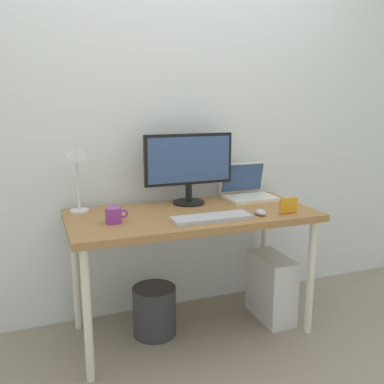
% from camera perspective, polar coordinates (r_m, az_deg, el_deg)
% --- Properties ---
extents(ground_plane, '(6.00, 6.00, 0.00)m').
position_cam_1_polar(ground_plane, '(2.79, -0.00, -17.79)').
color(ground_plane, gray).
extents(back_wall, '(4.40, 0.04, 2.60)m').
position_cam_1_polar(back_wall, '(2.79, -2.91, 10.22)').
color(back_wall, silver).
rests_on(back_wall, ground_plane).
extents(desk, '(1.43, 0.67, 0.75)m').
position_cam_1_polar(desk, '(2.52, -0.00, -4.17)').
color(desk, olive).
rests_on(desk, ground_plane).
extents(monitor, '(0.57, 0.20, 0.44)m').
position_cam_1_polar(monitor, '(2.66, -0.43, 3.75)').
color(monitor, black).
rests_on(monitor, desk).
extents(laptop, '(0.32, 0.26, 0.23)m').
position_cam_1_polar(laptop, '(2.87, 7.31, 0.36)').
color(laptop, silver).
rests_on(laptop, desk).
extents(desk_lamp, '(0.11, 0.16, 0.42)m').
position_cam_1_polar(desk_lamp, '(2.50, -14.99, 3.83)').
color(desk_lamp, silver).
rests_on(desk_lamp, desk).
extents(keyboard, '(0.44, 0.14, 0.02)m').
position_cam_1_polar(keyboard, '(2.34, 2.60, -3.46)').
color(keyboard, '#B2B2B7').
rests_on(keyboard, desk).
extents(mouse, '(0.06, 0.09, 0.03)m').
position_cam_1_polar(mouse, '(2.47, 9.06, -2.67)').
color(mouse, '#B2B2B7').
rests_on(mouse, desk).
extents(coffee_mug, '(0.12, 0.09, 0.08)m').
position_cam_1_polar(coffee_mug, '(2.32, -10.34, -3.05)').
color(coffee_mug, purple).
rests_on(coffee_mug, desk).
extents(photo_frame, '(0.11, 0.02, 0.09)m').
position_cam_1_polar(photo_frame, '(2.52, 12.66, -1.76)').
color(photo_frame, orange).
rests_on(photo_frame, desk).
extents(computer_tower, '(0.18, 0.36, 0.42)m').
position_cam_1_polar(computer_tower, '(2.88, 10.44, -12.31)').
color(computer_tower, silver).
rests_on(computer_tower, ground_plane).
extents(wastebasket, '(0.26, 0.26, 0.30)m').
position_cam_1_polar(wastebasket, '(2.69, -5.00, -15.43)').
color(wastebasket, '#333338').
rests_on(wastebasket, ground_plane).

